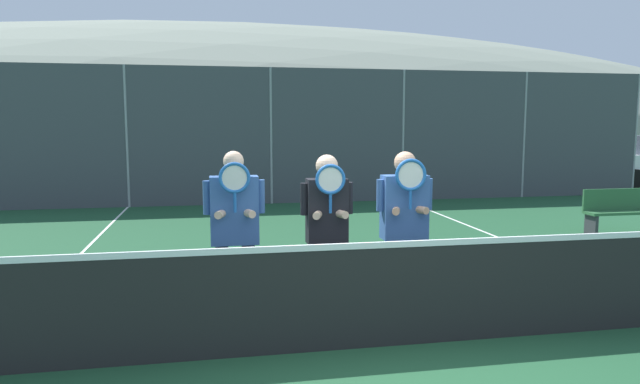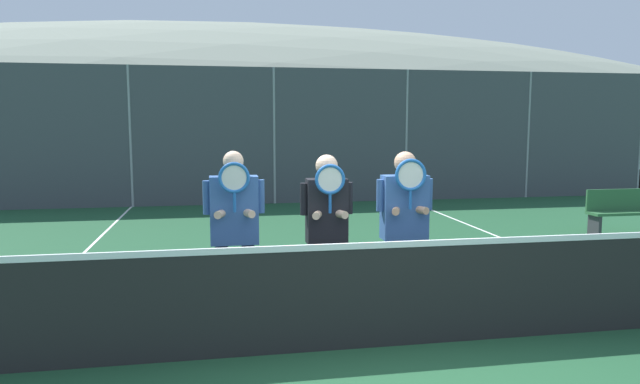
{
  "view_description": "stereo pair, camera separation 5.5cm",
  "coord_description": "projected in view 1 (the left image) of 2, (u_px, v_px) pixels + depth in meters",
  "views": [
    {
      "loc": [
        -1.5,
        -4.88,
        2.05
      ],
      "look_at": [
        -0.39,
        0.97,
        1.34
      ],
      "focal_mm": 32.0,
      "sensor_mm": 36.0,
      "label": 1
    },
    {
      "loc": [
        -1.44,
        -4.89,
        2.05
      ],
      "look_at": [
        -0.39,
        0.97,
        1.34
      ],
      "focal_mm": 32.0,
      "sensor_mm": 36.0,
      "label": 2
    }
  ],
  "objects": [
    {
      "name": "hill_distant",
      "position": [
        229.0,
        147.0,
        52.04
      ],
      "size": [
        102.77,
        57.09,
        19.98
      ],
      "color": "gray",
      "rests_on": "ground_plane"
    },
    {
      "name": "bench_courtside",
      "position": [
        625.0,
        210.0,
        10.59
      ],
      "size": [
        1.62,
        0.36,
        0.85
      ],
      "color": "#2D6038",
      "rests_on": "ground_plane"
    },
    {
      "name": "player_center_left",
      "position": [
        327.0,
        224.0,
        5.81
      ],
      "size": [
        0.54,
        0.34,
        1.74
      ],
      "color": "#56565B",
      "rests_on": "ground_plane"
    },
    {
      "name": "car_far_left",
      "position": [
        50.0,
        166.0,
        15.89
      ],
      "size": [
        4.03,
        2.02,
        1.72
      ],
      "color": "#285638",
      "rests_on": "ground_plane"
    },
    {
      "name": "player_leftmost",
      "position": [
        235.0,
        224.0,
        5.67
      ],
      "size": [
        0.61,
        0.34,
        1.79
      ],
      "color": "#232838",
      "rests_on": "ground_plane"
    },
    {
      "name": "car_right_of_center",
      "position": [
        524.0,
        159.0,
        18.48
      ],
      "size": [
        4.1,
        1.99,
        1.84
      ],
      "color": "maroon",
      "rests_on": "ground_plane"
    },
    {
      "name": "ground_plane",
      "position": [
        381.0,
        346.0,
        5.28
      ],
      "size": [
        120.0,
        120.0,
        0.0
      ],
      "primitive_type": "plane",
      "color": "#1E4C2D"
    },
    {
      "name": "court_line_left_sideline",
      "position": [
        55.0,
        279.0,
        7.54
      ],
      "size": [
        0.05,
        16.0,
        0.01
      ],
      "primitive_type": "cube",
      "color": "white",
      "rests_on": "ground_plane"
    },
    {
      "name": "player_center_right",
      "position": [
        404.0,
        218.0,
        5.98
      ],
      "size": [
        0.61,
        0.34,
        1.77
      ],
      "color": "#232838",
      "rests_on": "ground_plane"
    },
    {
      "name": "clubhouse_building",
      "position": [
        299.0,
        129.0,
        22.48
      ],
      "size": [
        17.15,
        5.5,
        3.63
      ],
      "color": "tan",
      "rests_on": "ground_plane"
    },
    {
      "name": "court_line_right_sideline",
      "position": [
        546.0,
        256.0,
        8.87
      ],
      "size": [
        0.05,
        16.0,
        0.01
      ],
      "primitive_type": "cube",
      "color": "white",
      "rests_on": "ground_plane"
    },
    {
      "name": "car_left_of_center",
      "position": [
        225.0,
        163.0,
        16.72
      ],
      "size": [
        4.42,
        2.05,
        1.77
      ],
      "color": "#285638",
      "rests_on": "ground_plane"
    },
    {
      "name": "car_center",
      "position": [
        385.0,
        163.0,
        17.57
      ],
      "size": [
        4.18,
        2.0,
        1.66
      ],
      "color": "black",
      "rests_on": "ground_plane"
    },
    {
      "name": "tennis_net",
      "position": [
        381.0,
        293.0,
        5.22
      ],
      "size": [
        9.63,
        0.09,
        1.09
      ],
      "color": "gray",
      "rests_on": "ground_plane"
    },
    {
      "name": "fence_back",
      "position": [
        271.0,
        136.0,
        14.58
      ],
      "size": [
        21.3,
        0.06,
        3.48
      ],
      "color": "gray",
      "rests_on": "ground_plane"
    }
  ]
}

